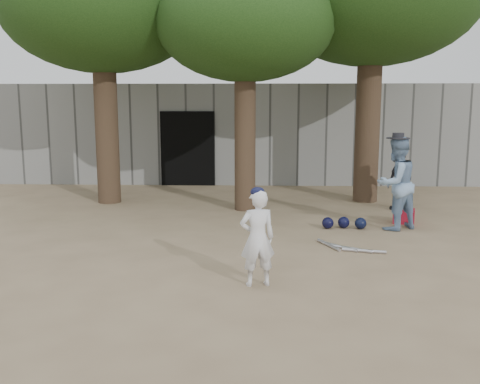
{
  "coord_description": "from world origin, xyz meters",
  "views": [
    {
      "loc": [
        0.92,
        -7.99,
        2.47
      ],
      "look_at": [
        0.6,
        1.0,
        0.95
      ],
      "focal_mm": 40.0,
      "sensor_mm": 36.0,
      "label": 1
    }
  ],
  "objects_px": {
    "boy_player": "(257,238)",
    "red_bag": "(404,216)",
    "spectator_dark": "(400,180)",
    "spectator_blue": "(396,183)"
  },
  "relations": [
    {
      "from": "spectator_dark",
      "to": "red_bag",
      "type": "relative_size",
      "value": 3.29
    },
    {
      "from": "red_bag",
      "to": "spectator_dark",
      "type": "bearing_deg",
      "value": 79.64
    },
    {
      "from": "boy_player",
      "to": "spectator_blue",
      "type": "distance_m",
      "value": 4.3
    },
    {
      "from": "boy_player",
      "to": "red_bag",
      "type": "relative_size",
      "value": 3.14
    },
    {
      "from": "boy_player",
      "to": "red_bag",
      "type": "distance_m",
      "value": 4.95
    },
    {
      "from": "spectator_dark",
      "to": "boy_player",
      "type": "bearing_deg",
      "value": 17.21
    },
    {
      "from": "boy_player",
      "to": "spectator_blue",
      "type": "height_order",
      "value": "spectator_blue"
    },
    {
      "from": "spectator_blue",
      "to": "spectator_dark",
      "type": "bearing_deg",
      "value": -138.5
    },
    {
      "from": "spectator_blue",
      "to": "spectator_dark",
      "type": "distance_m",
      "value": 2.05
    },
    {
      "from": "spectator_blue",
      "to": "spectator_dark",
      "type": "height_order",
      "value": "spectator_blue"
    }
  ]
}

